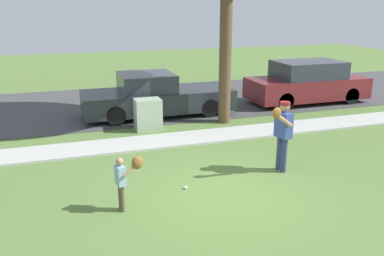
{
  "coord_description": "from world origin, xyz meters",
  "views": [
    {
      "loc": [
        -3.06,
        -7.12,
        3.76
      ],
      "look_at": [
        -0.19,
        1.5,
        1.0
      ],
      "focal_mm": 38.2,
      "sensor_mm": 36.0,
      "label": 1
    }
  ],
  "objects_px": {
    "person_child": "(125,176)",
    "parked_pickup_dark": "(156,96)",
    "person_adult": "(282,129)",
    "utility_cabinet": "(148,114)",
    "baseball": "(185,187)",
    "parked_suv_maroon": "(307,83)"
  },
  "relations": [
    {
      "from": "person_child",
      "to": "utility_cabinet",
      "type": "xyz_separation_m",
      "value": [
        1.54,
        5.0,
        -0.22
      ]
    },
    {
      "from": "person_child",
      "to": "utility_cabinet",
      "type": "distance_m",
      "value": 5.24
    },
    {
      "from": "utility_cabinet",
      "to": "person_adult",
      "type": "bearing_deg",
      "value": -62.67
    },
    {
      "from": "person_adult",
      "to": "baseball",
      "type": "bearing_deg",
      "value": -5.82
    },
    {
      "from": "baseball",
      "to": "parked_pickup_dark",
      "type": "height_order",
      "value": "parked_pickup_dark"
    },
    {
      "from": "person_adult",
      "to": "parked_suv_maroon",
      "type": "distance_m",
      "value": 7.48
    },
    {
      "from": "person_adult",
      "to": "utility_cabinet",
      "type": "distance_m",
      "value": 4.82
    },
    {
      "from": "person_child",
      "to": "baseball",
      "type": "bearing_deg",
      "value": 10.42
    },
    {
      "from": "person_child",
      "to": "parked_pickup_dark",
      "type": "bearing_deg",
      "value": 60.72
    },
    {
      "from": "person_adult",
      "to": "utility_cabinet",
      "type": "relative_size",
      "value": 1.71
    },
    {
      "from": "parked_suv_maroon",
      "to": "person_child",
      "type": "bearing_deg",
      "value": -141.38
    },
    {
      "from": "person_child",
      "to": "parked_pickup_dark",
      "type": "relative_size",
      "value": 0.21
    },
    {
      "from": "person_child",
      "to": "parked_suv_maroon",
      "type": "xyz_separation_m",
      "value": [
        8.33,
        6.66,
        0.08
      ]
    },
    {
      "from": "parked_pickup_dark",
      "to": "parked_suv_maroon",
      "type": "distance_m",
      "value": 6.15
    },
    {
      "from": "person_child",
      "to": "utility_cabinet",
      "type": "height_order",
      "value": "person_child"
    },
    {
      "from": "parked_pickup_dark",
      "to": "baseball",
      "type": "bearing_deg",
      "value": -97.77
    },
    {
      "from": "parked_pickup_dark",
      "to": "parked_suv_maroon",
      "type": "relative_size",
      "value": 1.11
    },
    {
      "from": "person_adult",
      "to": "parked_suv_maroon",
      "type": "bearing_deg",
      "value": -138.91
    },
    {
      "from": "person_adult",
      "to": "person_child",
      "type": "xyz_separation_m",
      "value": [
        -3.74,
        -0.75,
        -0.33
      ]
    },
    {
      "from": "parked_pickup_dark",
      "to": "person_adult",
      "type": "bearing_deg",
      "value": -75.15
    },
    {
      "from": "person_adult",
      "to": "utility_cabinet",
      "type": "height_order",
      "value": "person_adult"
    },
    {
      "from": "person_child",
      "to": "baseball",
      "type": "height_order",
      "value": "person_child"
    }
  ]
}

